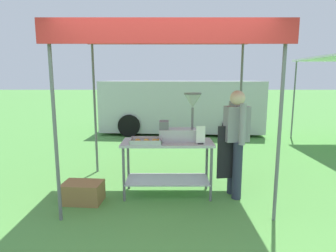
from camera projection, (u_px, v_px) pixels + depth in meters
ground_plane at (167, 132)px, 9.47m from camera, size 70.00×70.00×0.00m
stall_canopy at (168, 39)px, 4.09m from camera, size 2.92×2.10×2.44m
donut_cart at (168, 156)px, 4.29m from camera, size 1.37×0.58×0.84m
donut_tray at (147, 142)px, 4.14m from camera, size 0.46×0.33×0.07m
donut_fryer at (182, 124)px, 4.28m from camera, size 0.63×0.28×0.72m
menu_sign at (201, 136)px, 4.06m from camera, size 0.13×0.05×0.26m
vendor at (236, 138)px, 4.20m from camera, size 0.46×0.54×1.61m
supply_crate at (83, 192)px, 4.10m from camera, size 0.59×0.41×0.30m
van_silver at (181, 106)px, 9.45m from camera, size 5.23×2.35×1.69m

